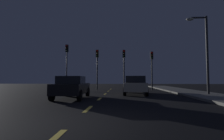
# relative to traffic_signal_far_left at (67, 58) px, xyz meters

# --- Properties ---
(ground_plane) EXTENTS (80.00, 80.00, 0.00)m
(ground_plane) POSITION_rel_traffic_signal_far_left_xyz_m (5.20, -9.01, -3.78)
(ground_plane) COLOR black
(sidewalk_curb_right) EXTENTS (3.00, 40.00, 0.15)m
(sidewalk_curb_right) POSITION_rel_traffic_signal_far_left_xyz_m (12.70, -9.01, -3.71)
(sidewalk_curb_right) COLOR gray
(sidewalk_curb_right) RESTS_ON ground_plane
(lane_stripe_second) EXTENTS (0.16, 1.60, 0.01)m
(lane_stripe_second) POSITION_rel_traffic_signal_far_left_xyz_m (5.20, -13.41, -3.78)
(lane_stripe_second) COLOR #EACC4C
(lane_stripe_second) RESTS_ON ground_plane
(lane_stripe_third) EXTENTS (0.16, 1.60, 0.01)m
(lane_stripe_third) POSITION_rel_traffic_signal_far_left_xyz_m (5.20, -9.61, -3.78)
(lane_stripe_third) COLOR #EACC4C
(lane_stripe_third) RESTS_ON ground_plane
(lane_stripe_fourth) EXTENTS (0.16, 1.60, 0.01)m
(lane_stripe_fourth) POSITION_rel_traffic_signal_far_left_xyz_m (5.20, -5.81, -3.78)
(lane_stripe_fourth) COLOR #EACC4C
(lane_stripe_fourth) RESTS_ON ground_plane
(lane_stripe_fifth) EXTENTS (0.16, 1.60, 0.01)m
(lane_stripe_fifth) POSITION_rel_traffic_signal_far_left_xyz_m (5.20, -2.01, -3.78)
(lane_stripe_fifth) COLOR #EACC4C
(lane_stripe_fifth) RESTS_ON ground_plane
(lane_stripe_sixth) EXTENTS (0.16, 1.60, 0.01)m
(lane_stripe_sixth) POSITION_rel_traffic_signal_far_left_xyz_m (5.20, 1.79, -3.78)
(lane_stripe_sixth) COLOR #EACC4C
(lane_stripe_sixth) RESTS_ON ground_plane
(traffic_signal_far_left) EXTENTS (0.32, 0.38, 5.45)m
(traffic_signal_far_left) POSITION_rel_traffic_signal_far_left_xyz_m (0.00, 0.00, 0.00)
(traffic_signal_far_left) COLOR #4C4C51
(traffic_signal_far_left) RESTS_ON ground_plane
(traffic_signal_center_left) EXTENTS (0.32, 0.38, 4.78)m
(traffic_signal_center_left) POSITION_rel_traffic_signal_far_left_xyz_m (3.70, -0.00, -0.43)
(traffic_signal_center_left) COLOR #2D2D30
(traffic_signal_center_left) RESTS_ON ground_plane
(traffic_signal_center_right) EXTENTS (0.32, 0.38, 4.74)m
(traffic_signal_center_right) POSITION_rel_traffic_signal_far_left_xyz_m (6.88, -0.00, -0.45)
(traffic_signal_center_right) COLOR black
(traffic_signal_center_right) RESTS_ON ground_plane
(traffic_signal_far_right) EXTENTS (0.32, 0.38, 4.51)m
(traffic_signal_far_right) POSITION_rel_traffic_signal_far_left_xyz_m (10.15, -0.00, -0.60)
(traffic_signal_far_right) COLOR black
(traffic_signal_far_right) RESTS_ON ground_plane
(car_stopped_ahead) EXTENTS (2.12, 4.50, 1.51)m
(car_stopped_ahead) POSITION_rel_traffic_signal_far_left_xyz_m (7.75, -5.86, -3.02)
(car_stopped_ahead) COLOR beige
(car_stopped_ahead) RESTS_ON ground_plane
(car_adjacent_lane) EXTENTS (1.93, 4.08, 1.43)m
(car_adjacent_lane) POSITION_rel_traffic_signal_far_left_xyz_m (3.37, -9.41, -3.05)
(car_adjacent_lane) COLOR black
(car_adjacent_lane) RESTS_ON ground_plane
(street_lamp_right) EXTENTS (1.58, 0.36, 6.01)m
(street_lamp_right) POSITION_rel_traffic_signal_far_left_xyz_m (12.74, -7.27, -0.11)
(street_lamp_right) COLOR #2D2D30
(street_lamp_right) RESTS_ON ground_plane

